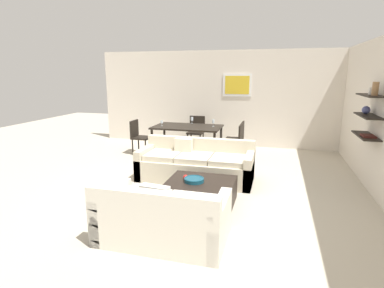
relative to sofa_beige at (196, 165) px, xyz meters
The scene contains 16 objects.
ground_plane 0.47m from the sofa_beige, 65.54° to the right, with size 18.00×18.00×0.00m, color #BCB29E.
back_wall_unit 3.40m from the sofa_beige, 81.95° to the left, with size 8.40×0.09×2.70m.
right_wall_shelf_unit 3.36m from the sofa_beige, ahead, with size 0.34×8.20×2.70m.
sofa_beige is the anchor object (origin of this frame).
loveseat_white 2.34m from the sofa_beige, 85.51° to the right, with size 1.59×0.90×0.78m.
coffee_table 1.20m from the sofa_beige, 71.75° to the right, with size 1.07×0.95×0.38m.
decorative_bowl 1.21m from the sofa_beige, 76.50° to the right, with size 0.32×0.32×0.07m.
apple_on_coffee_table 1.10m from the sofa_beige, 84.00° to the right, with size 0.08×0.08×0.08m, color red.
dining_table 1.96m from the sofa_beige, 111.06° to the left, with size 1.71×1.01×0.75m.
dining_chair_right_near 1.68m from the sofa_beige, 69.98° to the left, with size 0.44×0.44×0.88m.
dining_chair_head 2.80m from the sofa_beige, 104.33° to the left, with size 0.44×0.44×0.88m.
dining_chair_right_far 2.11m from the sofa_beige, 74.22° to the left, with size 0.44×0.44×0.88m.
dining_chair_left_near 2.51m from the sofa_beige, 141.25° to the left, with size 0.44×0.44×0.88m.
wine_glass_right_far 2.01m from the sofa_beige, 91.33° to the left, with size 0.06×0.06×0.18m.
wine_glass_head 2.41m from the sofa_beige, 107.15° to the left, with size 0.07×0.07×0.17m.
wine_glass_left_near 2.21m from the sofa_beige, 128.69° to the left, with size 0.06×0.06×0.14m.
Camera 1 is at (1.33, -5.34, 2.07)m, focal length 28.93 mm.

